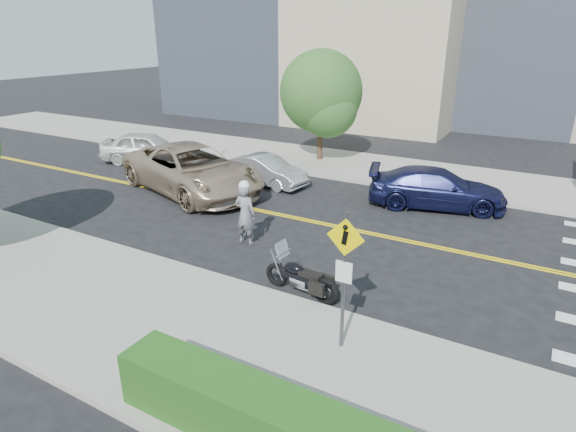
% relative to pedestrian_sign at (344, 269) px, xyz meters
% --- Properties ---
extents(ground_plane, '(120.00, 120.00, 0.00)m').
position_rel_pedestrian_sign_xyz_m(ground_plane, '(-4.20, 6.31, -1.96)').
color(ground_plane, black).
rests_on(ground_plane, ground).
extents(sidewalk_near, '(60.00, 5.00, 0.15)m').
position_rel_pedestrian_sign_xyz_m(sidewalk_near, '(-4.20, -1.19, -1.89)').
color(sidewalk_near, '#9E9B91').
rests_on(sidewalk_near, ground_plane).
extents(sidewalk_far, '(60.00, 5.00, 0.15)m').
position_rel_pedestrian_sign_xyz_m(sidewalk_far, '(-4.20, 13.81, -1.89)').
color(sidewalk_far, '#9E9B91').
rests_on(sidewalk_far, ground_plane).
extents(pedestrian_sign, '(0.78, 0.08, 3.00)m').
position_rel_pedestrian_sign_xyz_m(pedestrian_sign, '(0.00, 0.00, 0.00)').
color(pedestrian_sign, '#4C4C51').
rests_on(pedestrian_sign, sidewalk_near).
extents(motorcyclist, '(0.74, 0.50, 2.08)m').
position_rel_pedestrian_sign_xyz_m(motorcyclist, '(-4.89, 3.61, -0.92)').
color(motorcyclist, '#A1A2A6').
rests_on(motorcyclist, ground).
extents(motorcycle, '(2.20, 0.87, 1.30)m').
position_rel_pedestrian_sign_xyz_m(motorcycle, '(-1.86, 1.71, -1.31)').
color(motorcycle, black).
rests_on(motorcycle, ground).
extents(suv, '(7.65, 5.22, 1.94)m').
position_rel_pedestrian_sign_xyz_m(suv, '(-9.76, 6.82, -0.99)').
color(suv, tan).
rests_on(suv, ground).
extents(parked_car_white, '(4.92, 3.58, 1.56)m').
position_rel_pedestrian_sign_xyz_m(parked_car_white, '(-14.94, 9.44, -1.18)').
color(parked_car_white, white).
rests_on(parked_car_white, ground).
extents(parked_car_silver, '(3.98, 1.84, 1.26)m').
position_rel_pedestrian_sign_xyz_m(parked_car_silver, '(-7.68, 9.26, -1.33)').
color(parked_car_silver, '#AAACB2').
rests_on(parked_car_silver, ground).
extents(parked_car_blue, '(5.47, 3.39, 1.48)m').
position_rel_pedestrian_sign_xyz_m(parked_car_blue, '(-0.50, 10.05, -1.22)').
color(parked_car_blue, '#161A44').
rests_on(parked_car_blue, ground).
extents(tree_far_a, '(4.07, 4.07, 5.56)m').
position_rel_pedestrian_sign_xyz_m(tree_far_a, '(-7.37, 13.93, 1.56)').
color(tree_far_a, '#382619').
rests_on(tree_far_a, ground).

